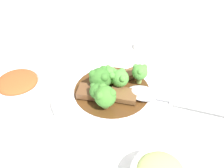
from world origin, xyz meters
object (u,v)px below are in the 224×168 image
beef_strip_2 (109,75)px  broccoli_floret_5 (97,91)px  broccoli_floret_0 (100,78)px  broccoli_floret_1 (109,75)px  beef_strip_1 (124,76)px  broccoli_floret_2 (140,72)px  beef_strip_0 (88,92)px  broccoli_floret_4 (105,96)px  sauce_dish (143,46)px  main_plate (112,92)px  side_bowl_kimchi (18,85)px  serving_spoon (150,95)px  beef_strip_3 (124,95)px  broccoli_floret_3 (120,78)px

beef_strip_2 → broccoli_floret_5: bearing=-172.4°
broccoli_floret_0 → broccoli_floret_1: bearing=-29.3°
beef_strip_1 → broccoli_floret_5: size_ratio=1.75×
beef_strip_2 → broccoli_floret_1: broccoli_floret_1 is taller
broccoli_floret_2 → beef_strip_0: bearing=133.8°
broccoli_floret_4 → sauce_dish: (0.27, 0.01, -0.04)m
main_plate → side_bowl_kimchi: bearing=112.4°
beef_strip_0 → serving_spoon: (0.05, -0.13, -0.00)m
sauce_dish → beef_strip_1: bearing=-175.9°
broccoli_floret_1 → broccoli_floret_5: bearing=179.1°
broccoli_floret_4 → broccoli_floret_5: size_ratio=1.20×
main_plate → broccoli_floret_1: (0.01, 0.01, 0.04)m
beef_strip_3 → broccoli_floret_1: bearing=60.4°
broccoli_floret_1 → broccoli_floret_3: size_ratio=0.96×
beef_strip_3 → broccoli_floret_1: (0.03, 0.05, 0.02)m
beef_strip_1 → broccoli_floret_1: broccoli_floret_1 is taller
broccoli_floret_1 → side_bowl_kimchi: (-0.10, 0.19, -0.02)m
main_plate → beef_strip_0: size_ratio=5.19×
side_bowl_kimchi → broccoli_floret_0: bearing=-67.3°
sauce_dish → broccoli_floret_0: bearing=174.6°
main_plate → beef_strip_2: beef_strip_2 is taller
main_plate → beef_strip_0: 0.06m
beef_strip_3 → broccoli_floret_4: bearing=150.9°
broccoli_floret_2 → side_bowl_kimchi: size_ratio=0.41×
side_bowl_kimchi → sauce_dish: 0.36m
beef_strip_0 → broccoli_floret_0: (0.03, -0.02, 0.02)m
beef_strip_1 → broccoli_floret_3: (-0.04, -0.00, 0.02)m
main_plate → broccoli_floret_2: size_ratio=5.72×
sauce_dish → beef_strip_0: bearing=171.5°
side_bowl_kimchi → broccoli_floret_1: bearing=-63.1°
broccoli_floret_5 → broccoli_floret_0: bearing=17.1°
beef_strip_1 → serving_spoon: 0.08m
beef_strip_2 → broccoli_floret_3: size_ratio=1.25×
broccoli_floret_1 → beef_strip_0: bearing=150.0°
beef_strip_3 → broccoli_floret_2: broccoli_floret_2 is taller
broccoli_floret_3 → serving_spoon: broccoli_floret_3 is taller
beef_strip_0 → broccoli_floret_1: 0.06m
broccoli_floret_3 → side_bowl_kimchi: (-0.09, 0.21, -0.03)m
broccoli_floret_0 → broccoli_floret_1: 0.03m
beef_strip_0 → main_plate: bearing=-47.8°
broccoli_floret_5 → side_bowl_kimchi: broccoli_floret_5 is taller
broccoli_floret_0 → serving_spoon: broccoli_floret_0 is taller
sauce_dish → broccoli_floret_1: bearing=177.4°
beef_strip_0 → sauce_dish: size_ratio=0.89×
beef_strip_1 → serving_spoon: (-0.04, -0.08, 0.00)m
beef_strip_1 → serving_spoon: size_ratio=0.32×
broccoli_floret_2 → broccoli_floret_1: bearing=120.4°
broccoli_floret_5 → sauce_dish: size_ratio=0.71×
beef_strip_0 → broccoli_floret_4: bearing=-109.8°
beef_strip_1 → side_bowl_kimchi: (-0.13, 0.21, -0.00)m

